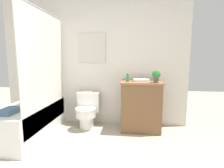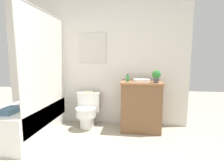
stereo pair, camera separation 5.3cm
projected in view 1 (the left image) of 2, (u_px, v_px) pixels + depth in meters
wall_back at (93, 59)px, 3.33m from camera, size 3.53×0.07×2.50m
shower_area at (29, 118)px, 2.85m from camera, size 0.69×1.42×1.98m
toilet at (87, 110)px, 3.20m from camera, size 0.42×0.49×0.63m
vanity at (141, 106)px, 3.06m from camera, size 0.70×0.48×0.87m
sink at (141, 80)px, 3.02m from camera, size 0.29×0.33×0.13m
soap_bottle at (128, 78)px, 2.97m from camera, size 0.05×0.05×0.13m
potted_plant at (156, 75)px, 2.84m from camera, size 0.14×0.14×0.20m
book_on_tank at (88, 91)px, 3.27m from camera, size 0.18×0.10×0.02m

